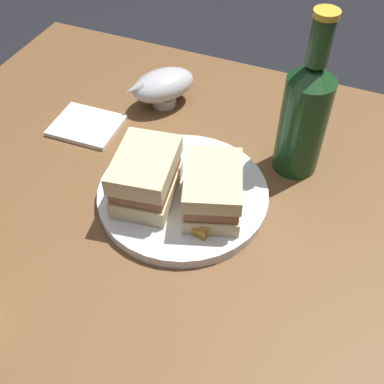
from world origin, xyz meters
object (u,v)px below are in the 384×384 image
at_px(sandwich_half_left, 146,177).
at_px(cider_bottle, 305,114).
at_px(plate, 183,194).
at_px(napkin, 87,126).
at_px(sandwich_half_right, 213,190).
at_px(gravy_boat, 162,85).

relative_size(sandwich_half_left, cider_bottle, 0.48).
height_order(plate, napkin, plate).
height_order(sandwich_half_right, cider_bottle, cider_bottle).
xyz_separation_m(sandwich_half_left, napkin, (-0.17, 0.11, -0.05)).
xyz_separation_m(sandwich_half_right, gravy_boat, (-0.17, 0.21, -0.01)).
bearing_deg(gravy_boat, sandwich_half_right, -50.41).
distance_m(sandwich_half_right, cider_bottle, 0.17).
height_order(plate, sandwich_half_right, sandwich_half_right).
height_order(gravy_boat, napkin, gravy_boat).
relative_size(plate, gravy_boat, 1.85).
height_order(plate, cider_bottle, cider_bottle).
bearing_deg(cider_bottle, napkin, -172.53).
xyz_separation_m(cider_bottle, napkin, (-0.35, -0.05, -0.09)).
distance_m(plate, sandwich_half_left, 0.07).
distance_m(sandwich_half_left, sandwich_half_right, 0.09).
distance_m(sandwich_half_right, gravy_boat, 0.27).
bearing_deg(sandwich_half_left, napkin, 146.64).
bearing_deg(sandwich_half_left, sandwich_half_right, 9.20).
bearing_deg(gravy_boat, plate, -57.93).
xyz_separation_m(sandwich_half_left, sandwich_half_right, (0.09, 0.01, -0.00)).
relative_size(plate, sandwich_half_right, 2.00).
height_order(sandwich_half_left, cider_bottle, cider_bottle).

